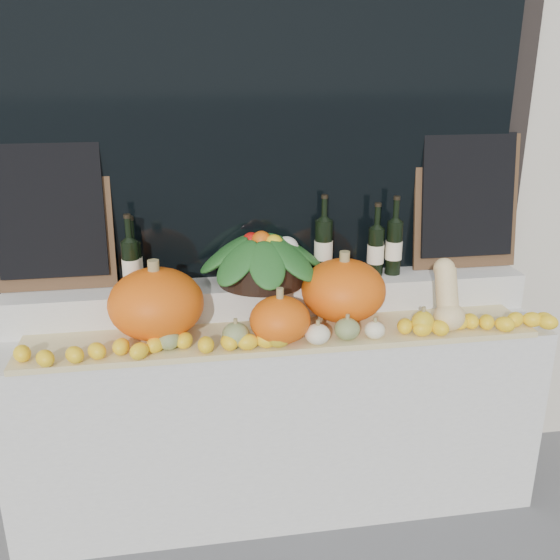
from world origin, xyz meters
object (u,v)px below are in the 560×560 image
Objects in this scene: pumpkin_left at (156,303)px; pumpkin_right at (343,290)px; produce_bowl at (262,257)px; wine_bottle_tall at (323,247)px; butternut_squash at (447,298)px.

pumpkin_left is 0.79m from pumpkin_right.
produce_bowl is at bearing 24.03° from pumpkin_left.
wine_bottle_tall is at bearing 10.93° from produce_bowl.
pumpkin_right is 0.25m from wine_bottle_tall.
produce_bowl is 0.29m from wine_bottle_tall.
wine_bottle_tall is at bearing 101.33° from pumpkin_right.
butternut_squash is 0.49× the size of produce_bowl.
produce_bowl is (0.45, 0.20, 0.11)m from pumpkin_left.
pumpkin_right is 0.38m from produce_bowl.
pumpkin_left and butternut_squash have the same top height.
produce_bowl reaches higher than pumpkin_left.
pumpkin_left is at bearing -155.97° from produce_bowl.
butternut_squash reaches higher than pumpkin_right.
butternut_squash is (1.19, -0.10, -0.02)m from pumpkin_left.
butternut_squash is at bearing -4.86° from pumpkin_left.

